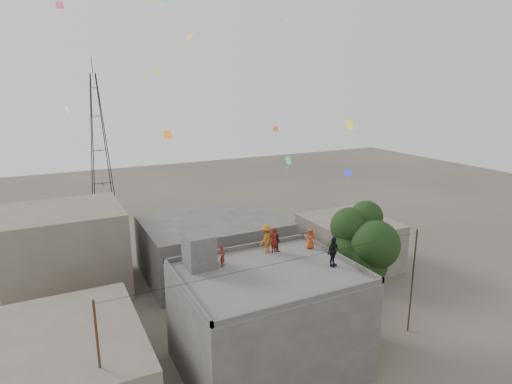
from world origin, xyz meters
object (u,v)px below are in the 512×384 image
stair_head_box (199,251)px  person_dark_adult (333,252)px  transmission_tower (99,143)px  tree (362,248)px  person_red_adult (274,240)px

stair_head_box → person_dark_adult: stair_head_box is taller
person_dark_adult → transmission_tower: bearing=79.9°
transmission_tower → tree: bearing=-73.9°
stair_head_box → transmission_tower: size_ratio=0.10×
stair_head_box → person_red_adult: bearing=-0.5°
stair_head_box → tree: (10.57, -2.00, -1.00)m
transmission_tower → person_red_adult: (5.82, -37.44, -2.13)m
stair_head_box → transmission_tower: bearing=91.2°
transmission_tower → person_red_adult: transmission_tower is taller
person_red_adult → stair_head_box: bearing=-6.9°
tree → person_dark_adult: bearing=-157.0°
stair_head_box → person_red_adult: (5.02, -0.04, -0.17)m
transmission_tower → person_dark_adult: size_ratio=11.06×
stair_head_box → transmission_tower: transmission_tower is taller
stair_head_box → person_dark_adult: size_ratio=1.11×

